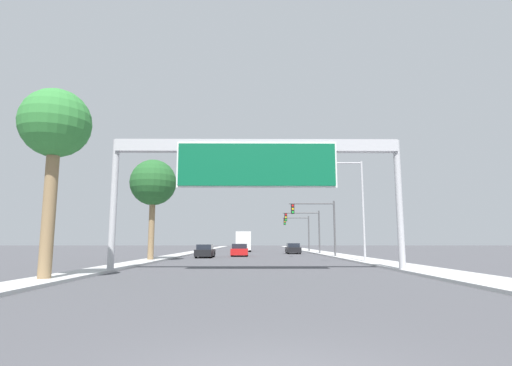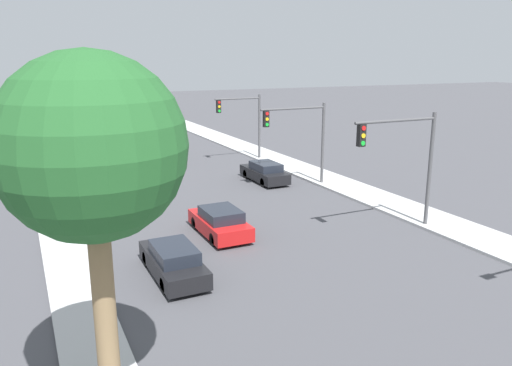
# 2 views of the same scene
# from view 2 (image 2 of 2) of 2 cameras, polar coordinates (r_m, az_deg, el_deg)

# --- Properties ---
(sidewalk_right) EXTENTS (3.00, 120.00, 0.15)m
(sidewalk_right) POSITION_cam_2_polar(r_m,az_deg,el_deg) (46.06, 0.41, 3.40)
(sidewalk_right) COLOR #B7B7B7
(sidewalk_right) RESTS_ON ground
(median_strip_left) EXTENTS (2.00, 120.00, 0.15)m
(median_strip_left) POSITION_cam_2_polar(r_m,az_deg,el_deg) (41.58, -23.17, 1.08)
(median_strip_left) COLOR #B7B7B7
(median_strip_left) RESTS_ON ground
(car_far_left) EXTENTS (1.80, 4.67, 1.42)m
(car_far_left) POSITION_cam_2_polar(r_m,az_deg,el_deg) (35.70, 1.00, 1.22)
(car_far_left) COLOR black
(car_far_left) RESTS_ON ground
(car_mid_right) EXTENTS (1.73, 4.61, 1.37)m
(car_mid_right) POSITION_cam_2_polar(r_m,az_deg,el_deg) (20.69, -9.43, -8.80)
(car_mid_right) COLOR black
(car_mid_right) RESTS_ON ground
(car_near_right) EXTENTS (1.89, 4.32, 1.41)m
(car_near_right) POSITION_cam_2_polar(r_m,az_deg,el_deg) (25.03, -4.14, -4.50)
(car_near_right) COLOR red
(car_near_right) RESTS_ON ground
(truck_box_primary) EXTENTS (2.38, 7.34, 3.21)m
(truck_box_primary) POSITION_cam_2_polar(r_m,az_deg,el_deg) (43.46, -13.89, 4.42)
(truck_box_primary) COLOR red
(truck_box_primary) RESTS_ON ground
(traffic_light_near_intersection) EXTENTS (4.95, 0.32, 6.01)m
(traffic_light_near_intersection) POSITION_cam_2_polar(r_m,az_deg,el_deg) (25.81, 16.88, 3.39)
(traffic_light_near_intersection) COLOR #4C4C4F
(traffic_light_near_intersection) RESTS_ON ground
(traffic_light_mid_block) EXTENTS (4.88, 0.32, 5.70)m
(traffic_light_mid_block) POSITION_cam_2_polar(r_m,az_deg,el_deg) (33.77, 5.37, 5.99)
(traffic_light_mid_block) COLOR #4C4C4F
(traffic_light_mid_block) RESTS_ON ground
(traffic_light_far_intersection) EXTENTS (4.17, 0.32, 5.62)m
(traffic_light_far_intersection) POSITION_cam_2_polar(r_m,az_deg,el_deg) (42.70, -1.29, 7.61)
(traffic_light_far_intersection) COLOR #4C4C4F
(traffic_light_far_intersection) RESTS_ON ground
(palm_tree_background) EXTENTS (4.03, 4.03, 8.85)m
(palm_tree_background) POSITION_cam_2_polar(r_m,az_deg,el_deg) (10.92, -18.25, 3.42)
(palm_tree_background) COLOR #8C704C
(palm_tree_background) RESTS_ON ground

